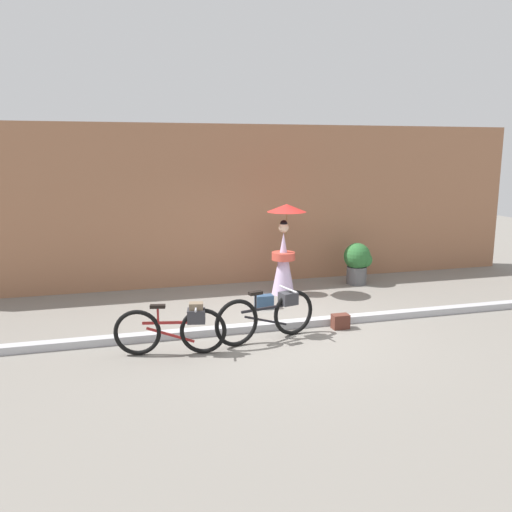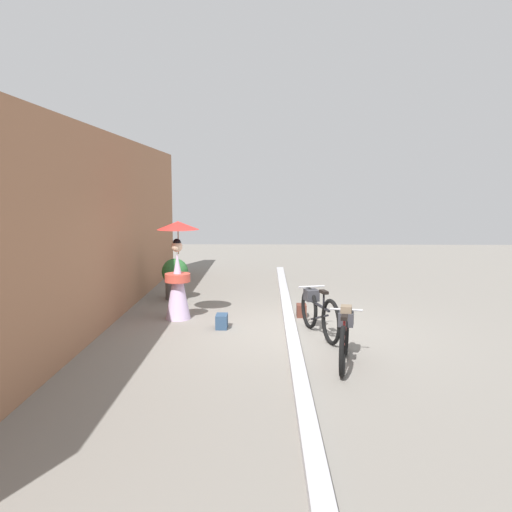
# 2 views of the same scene
# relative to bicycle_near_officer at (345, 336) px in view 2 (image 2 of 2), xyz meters

# --- Properties ---
(ground_plane) EXTENTS (30.00, 30.00, 0.00)m
(ground_plane) POSITION_rel_bicycle_near_officer_xyz_m (1.76, 0.70, -0.41)
(ground_plane) COLOR gray
(building_wall) EXTENTS (14.00, 0.40, 3.54)m
(building_wall) POSITION_rel_bicycle_near_officer_xyz_m (1.76, 4.20, 1.36)
(building_wall) COLOR #9E6B4C
(building_wall) RESTS_ON ground_plane
(sidewalk_curb) EXTENTS (14.00, 0.20, 0.12)m
(sidewalk_curb) POSITION_rel_bicycle_near_officer_xyz_m (1.76, 0.70, -0.35)
(sidewalk_curb) COLOR #B2B2B7
(sidewalk_curb) RESTS_ON ground_plane
(bicycle_near_officer) EXTENTS (1.63, 0.51, 0.78)m
(bicycle_near_officer) POSITION_rel_bicycle_near_officer_xyz_m (0.00, 0.00, 0.00)
(bicycle_near_officer) COLOR black
(bicycle_near_officer) RESTS_ON ground_plane
(bicycle_far_side) EXTENTS (1.75, 0.60, 0.82)m
(bicycle_far_side) POSITION_rel_bicycle_near_officer_xyz_m (1.50, 0.23, 0.01)
(bicycle_far_side) COLOR black
(bicycle_far_side) RESTS_ON ground_plane
(person_with_parasol) EXTENTS (0.81, 0.81, 1.89)m
(person_with_parasol) POSITION_rel_bicycle_near_officer_xyz_m (2.62, 2.83, 0.55)
(person_with_parasol) COLOR silver
(person_with_parasol) RESTS_ON ground_plane
(potted_plant_by_door) EXTENTS (0.62, 0.60, 0.94)m
(potted_plant_by_door) POSITION_rel_bicycle_near_officer_xyz_m (4.49, 3.20, 0.11)
(potted_plant_by_door) COLOR #59595B
(potted_plant_by_door) RESTS_ON ground_plane
(backpack_on_pavement) EXTENTS (0.34, 0.21, 0.25)m
(backpack_on_pavement) POSITION_rel_bicycle_near_officer_xyz_m (1.92, 1.93, -0.28)
(backpack_on_pavement) COLOR navy
(backpack_on_pavement) RESTS_ON ground_plane
(backpack_spare) EXTENTS (0.28, 0.18, 0.25)m
(backpack_spare) POSITION_rel_bicycle_near_officer_xyz_m (2.83, 0.42, -0.28)
(backpack_spare) COLOR #592D23
(backpack_spare) RESTS_ON ground_plane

